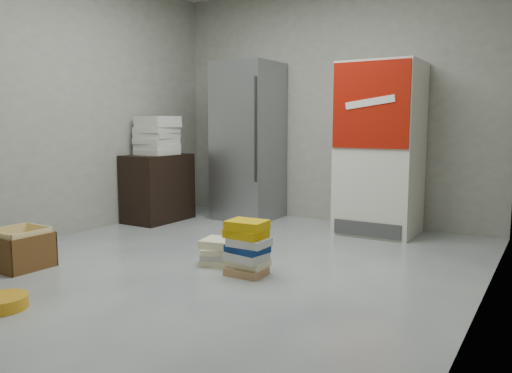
{
  "coord_description": "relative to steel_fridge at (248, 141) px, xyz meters",
  "views": [
    {
      "loc": [
        2.39,
        -3.06,
        1.17
      ],
      "look_at": [
        0.08,
        0.7,
        0.61
      ],
      "focal_mm": 35.0,
      "sensor_mm": 36.0,
      "label": 1
    }
  ],
  "objects": [
    {
      "name": "supply_box_stack",
      "position": [
        -0.82,
        -0.73,
        0.08
      ],
      "size": [
        0.44,
        0.43,
        0.45
      ],
      "color": "silver",
      "rests_on": "wood_shelf"
    },
    {
      "name": "cardboard_box",
      "position": [
        -0.41,
        -2.82,
        -0.82
      ],
      "size": [
        0.41,
        0.41,
        0.33
      ],
      "rotation": [
        0.0,
        0.0,
        -0.03
      ],
      "color": "yellow",
      "rests_on": "ground"
    },
    {
      "name": "bucket_lid",
      "position": [
        0.33,
        -3.44,
        -0.91
      ],
      "size": [
        0.38,
        0.38,
        0.08
      ],
      "primitive_type": "cylinder",
      "rotation": [
        0.0,
        0.0,
        0.28
      ],
      "color": "orange",
      "rests_on": "ground"
    },
    {
      "name": "phonebook_stack_main",
      "position": [
        1.27,
        -2.02,
        -0.73
      ],
      "size": [
        0.33,
        0.28,
        0.43
      ],
      "rotation": [
        0.0,
        0.0,
        -0.02
      ],
      "color": "#AE8053",
      "rests_on": "ground"
    },
    {
      "name": "ground",
      "position": [
        0.9,
        -2.13,
        -0.95
      ],
      "size": [
        5.0,
        5.0,
        0.0
      ],
      "primitive_type": "plane",
      "color": "#B5B5B1",
      "rests_on": "ground"
    },
    {
      "name": "room_shell",
      "position": [
        0.9,
        -2.13,
        0.85
      ],
      "size": [
        4.04,
        5.04,
        2.82
      ],
      "color": "#A29E92",
      "rests_on": "ground"
    },
    {
      "name": "steel_fridge",
      "position": [
        0.0,
        0.0,
        0.0
      ],
      "size": [
        0.7,
        0.72,
        1.9
      ],
      "color": "gray",
      "rests_on": "ground"
    },
    {
      "name": "phonebook_stack_side",
      "position": [
        0.94,
        -1.89,
        -0.84
      ],
      "size": [
        0.41,
        0.37,
        0.22
      ],
      "rotation": [
        0.0,
        0.0,
        0.33
      ],
      "color": "beige",
      "rests_on": "ground"
    },
    {
      "name": "coke_cooler",
      "position": [
        1.65,
        -0.01,
        -0.05
      ],
      "size": [
        0.8,
        0.73,
        1.8
      ],
      "color": "silver",
      "rests_on": "ground"
    },
    {
      "name": "wood_shelf",
      "position": [
        -0.83,
        -0.73,
        -0.55
      ],
      "size": [
        0.5,
        0.8,
        0.8
      ],
      "primitive_type": "cube",
      "color": "black",
      "rests_on": "ground"
    }
  ]
}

